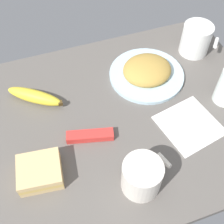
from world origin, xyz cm
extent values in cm
cube|color=#5B5651|center=(0.00, 0.00, 1.00)|extent=(90.00, 64.00, 2.00)
cylinder|color=silver|center=(-15.27, -11.67, 2.60)|extent=(22.77, 22.77, 1.20)
ellipsoid|color=#B28C3F|center=(-15.27, -11.67, 4.66)|extent=(14.77, 13.29, 5.84)
cylinder|color=white|center=(-34.22, -17.15, 6.93)|extent=(9.25, 9.25, 9.86)
cylinder|color=brown|center=(-34.22, -17.15, 11.36)|extent=(8.14, 8.14, 0.40)
cylinder|color=white|center=(-38.96, -13.01, 7.42)|extent=(3.64, 3.93, 1.20)
cylinder|color=silver|center=(-0.40, 20.32, 6.46)|extent=(9.17, 9.17, 8.93)
cylinder|color=black|center=(-0.40, 20.32, 10.43)|extent=(8.07, 8.07, 0.40)
cylinder|color=silver|center=(-6.36, 18.48, 6.91)|extent=(2.36, 4.30, 1.20)
cube|color=#DBB77A|center=(21.64, 10.44, 2.80)|extent=(11.13, 10.24, 1.60)
cube|color=#D8B259|center=(21.64, 10.44, 4.20)|extent=(11.13, 10.24, 1.20)
cube|color=#DBB77A|center=(21.64, 10.44, 5.60)|extent=(11.13, 10.24, 1.60)
ellipsoid|color=yellow|center=(18.68, -13.24, 3.90)|extent=(15.68, 13.14, 3.81)
cube|color=#4C3819|center=(12.32, -8.44, 3.90)|extent=(1.20, 1.20, 1.20)
cube|color=red|center=(7.45, 4.00, 3.00)|extent=(12.61, 5.80, 2.00)
cube|color=white|center=(-19.06, 9.04, 2.15)|extent=(17.40, 17.40, 0.30)
camera|label=1|loc=(15.43, 44.34, 68.28)|focal=47.24mm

